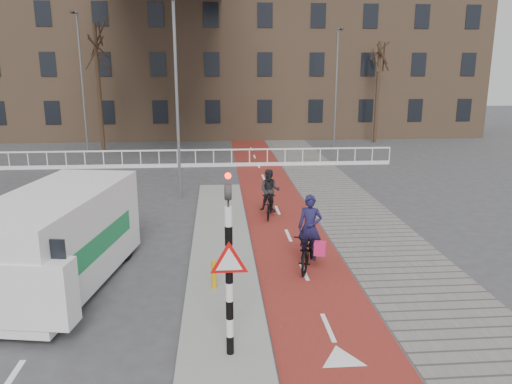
{
  "coord_description": "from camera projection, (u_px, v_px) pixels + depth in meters",
  "views": [
    {
      "loc": [
        -0.76,
        -10.41,
        5.36
      ],
      "look_at": [
        0.43,
        5.0,
        1.5
      ],
      "focal_mm": 35.0,
      "sensor_mm": 36.0,
      "label": 1
    }
  ],
  "objects": [
    {
      "name": "sidewalk",
      "position": [
        337.0,
        196.0,
        21.42
      ],
      "size": [
        3.0,
        60.0,
        0.01
      ],
      "primitive_type": "cube",
      "color": "slate",
      "rests_on": "ground"
    },
    {
      "name": "bollard",
      "position": [
        214.0,
        275.0,
        12.13
      ],
      "size": [
        0.12,
        0.12,
        0.69
      ],
      "primitive_type": "cylinder",
      "color": "#CB990B",
      "rests_on": "curb_island"
    },
    {
      "name": "ground",
      "position": [
        254.0,
        308.0,
        11.43
      ],
      "size": [
        120.0,
        120.0,
        0.0
      ],
      "primitive_type": "plane",
      "color": "#38383A",
      "rests_on": "ground"
    },
    {
      "name": "traffic_signal",
      "position": [
        229.0,
        261.0,
        8.95
      ],
      "size": [
        0.8,
        0.8,
        3.68
      ],
      "color": "black",
      "rests_on": "curb_island"
    },
    {
      "name": "cyclist_near",
      "position": [
        310.0,
        243.0,
        13.63
      ],
      "size": [
        1.31,
        2.08,
        2.04
      ],
      "rotation": [
        0.0,
        0.0,
        -0.34
      ],
      "color": "black",
      "rests_on": "bike_lane"
    },
    {
      "name": "bike_lane",
      "position": [
        272.0,
        197.0,
        21.21
      ],
      "size": [
        2.5,
        60.0,
        0.01
      ],
      "primitive_type": "cube",
      "color": "maroon",
      "rests_on": "ground"
    },
    {
      "name": "townhouse_row",
      "position": [
        188.0,
        36.0,
        40.26
      ],
      "size": [
        46.0,
        10.0,
        15.9
      ],
      "color": "#7F6047",
      "rests_on": "ground"
    },
    {
      "name": "streetlight_right",
      "position": [
        336.0,
        90.0,
        32.93
      ],
      "size": [
        0.12,
        0.12,
        7.84
      ],
      "primitive_type": "cylinder",
      "color": "slate",
      "rests_on": "ground"
    },
    {
      "name": "van",
      "position": [
        57.0,
        238.0,
        12.27
      ],
      "size": [
        3.15,
        5.93,
        2.42
      ],
      "rotation": [
        0.0,
        0.0,
        -0.17
      ],
      "color": "white",
      "rests_on": "ground"
    },
    {
      "name": "streetlight_left",
      "position": [
        82.0,
        85.0,
        31.22
      ],
      "size": [
        0.12,
        0.12,
        8.66
      ],
      "primitive_type": "cylinder",
      "color": "slate",
      "rests_on": "ground"
    },
    {
      "name": "cyclist_far",
      "position": [
        270.0,
        198.0,
        18.19
      ],
      "size": [
        0.85,
        1.7,
        1.78
      ],
      "rotation": [
        0.0,
        0.0,
        -0.2
      ],
      "color": "black",
      "rests_on": "bike_lane"
    },
    {
      "name": "streetlight_near",
      "position": [
        177.0,
        103.0,
        20.04
      ],
      "size": [
        0.12,
        0.12,
        7.97
      ],
      "primitive_type": "cylinder",
      "color": "slate",
      "rests_on": "ground"
    },
    {
      "name": "tree_mid",
      "position": [
        99.0,
        89.0,
        31.79
      ],
      "size": [
        0.24,
        0.24,
        8.02
      ],
      "primitive_type": "cylinder",
      "color": "black",
      "rests_on": "ground"
    },
    {
      "name": "tree_right",
      "position": [
        377.0,
        93.0,
        35.93
      ],
      "size": [
        0.25,
        0.25,
        7.17
      ],
      "primitive_type": "cylinder",
      "color": "black",
      "rests_on": "ground"
    },
    {
      "name": "curb_island",
      "position": [
        222.0,
        246.0,
        15.23
      ],
      "size": [
        1.8,
        16.0,
        0.12
      ],
      "primitive_type": "cube",
      "color": "gray",
      "rests_on": "ground"
    },
    {
      "name": "railing",
      "position": [
        141.0,
        162.0,
        27.42
      ],
      "size": [
        28.0,
        0.1,
        0.99
      ],
      "color": "silver",
      "rests_on": "ground"
    }
  ]
}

